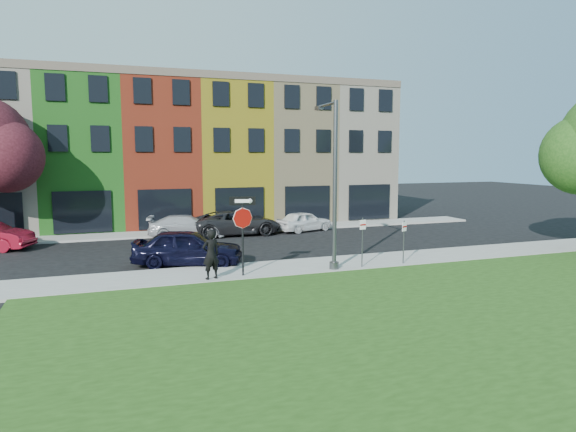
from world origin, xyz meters
name	(u,v)px	position (x,y,z in m)	size (l,w,h in m)	color
ground	(343,283)	(0.00, 0.00, 0.00)	(120.00, 120.00, 0.00)	black
sidewalk_near	(354,263)	(2.00, 3.00, 0.06)	(40.00, 3.00, 0.12)	gray
sidewalk_far	(199,232)	(-3.00, 15.00, 0.06)	(40.00, 2.40, 0.12)	gray
rowhouse_block	(190,155)	(-2.50, 21.18, 4.99)	(30.00, 10.12, 10.00)	beige
stop_sign	(243,220)	(-3.52, 2.08, 2.41)	(1.03, 0.27, 3.22)	black
man	(211,254)	(-4.86, 1.95, 1.11)	(0.82, 0.65, 1.98)	black
sedan_near	(188,247)	(-5.25, 5.27, 0.84)	(5.28, 3.35, 1.67)	black
parked_car_silver	(187,226)	(-4.02, 13.31, 0.68)	(4.99, 2.80, 1.36)	#A7A6AB
parked_car_dark	(236,223)	(-0.95, 13.32, 0.77)	(5.61, 2.66, 1.55)	black
parked_car_white	(304,221)	(3.62, 13.30, 0.66)	(4.19, 2.69, 1.33)	white
street_lamp	(333,185)	(0.51, 2.16, 3.73)	(0.49, 2.58, 7.16)	#47494C
parking_sign_a	(362,236)	(1.82, 1.89, 1.48)	(0.32, 0.11, 2.17)	#47494C
parking_sign_b	(404,236)	(3.92, 1.89, 1.36)	(0.30, 0.16, 1.96)	#47494C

